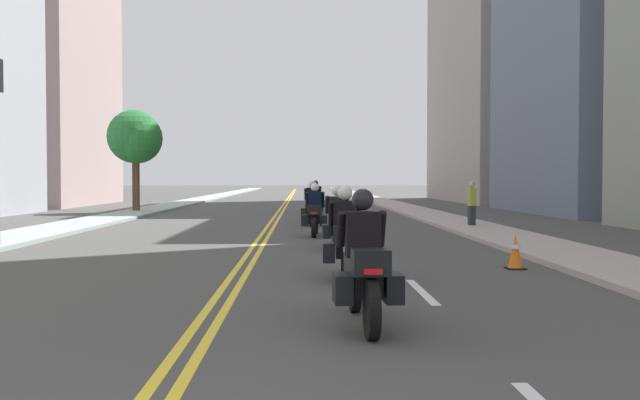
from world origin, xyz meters
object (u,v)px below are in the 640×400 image
Objects in this scene: motorcycle_2 at (337,223)px; motorcycle_6 at (316,201)px; traffic_cone_0 at (515,252)px; pedestrian_1 at (472,204)px; motorcycle_0 at (364,271)px; motorcycle_5 at (314,204)px; motorcycle_1 at (345,240)px; street_tree_1 at (134,137)px; street_tree_0 at (137,139)px; motorcycle_3 at (315,215)px; motorcycle_4 at (312,207)px.

motorcycle_2 is 17.34m from motorcycle_6.
pedestrian_1 reaches higher than traffic_cone_0.
motorcycle_0 is 21.95m from motorcycle_5.
motorcycle_1 is 18.00m from motorcycle_5.
street_tree_1 is at bearing 113.47° from motorcycle_1.
motorcycle_1 is 0.41× the size of street_tree_1.
motorcycle_1 is at bearing -160.83° from traffic_cone_0.
street_tree_1 is at bearing 157.04° from street_tree_0.
street_tree_1 reaches higher than motorcycle_3.
street_tree_0 is (-14.27, 11.76, 2.92)m from pedestrian_1.
motorcycle_6 is at bearing 92.02° from motorcycle_3.
motorcycle_5 is at bearing 101.93° from traffic_cone_0.
motorcycle_5 is at bearing 92.45° from motorcycle_3.
motorcycle_5 is 0.41× the size of street_tree_1.
motorcycle_2 is 0.43× the size of street_tree_1.
motorcycle_3 is at bearing 94.51° from motorcycle_1.
motorcycle_4 is (-0.02, 4.67, 0.03)m from motorcycle_3.
street_tree_1 reaches higher than street_tree_0.
motorcycle_0 is 26.09m from motorcycle_6.
street_tree_0 is at bearing 166.49° from motorcycle_6.
street_tree_0 is at bearing -134.08° from pedestrian_1.
street_tree_0 is (-12.46, 22.62, 3.43)m from traffic_cone_0.
motorcycle_5 is at bearing -33.01° from street_tree_0.
motorcycle_3 is at bearing -59.05° from street_tree_1.
street_tree_1 is at bearing 119.07° from traffic_cone_0.
motorcycle_6 is (0.16, 4.14, 0.02)m from motorcycle_5.
motorcycle_0 is 0.44× the size of street_tree_0.
street_tree_1 reaches higher than motorcycle_5.
pedestrian_1 is at bearing -13.79° from motorcycle_4.
motorcycle_2 is at bearing -39.44° from pedestrian_1.
traffic_cone_0 is (3.22, -3.64, -0.31)m from motorcycle_2.
pedestrian_1 is (5.52, -1.62, 0.17)m from motorcycle_4.
street_tree_0 is at bearing 146.48° from motorcycle_5.
motorcycle_0 is at bearing -71.83° from street_tree_0.
traffic_cone_0 is 26.05m from street_tree_0.
pedestrian_1 is 0.31× the size of street_tree_1.
motorcycle_2 is at bearing 131.48° from traffic_cone_0.
motorcycle_0 is 12.93m from motorcycle_3.
traffic_cone_0 is (3.36, 5.12, -0.32)m from motorcycle_0.
pedestrian_1 is at bearing -39.36° from street_tree_1.
motorcycle_4 is at bearing 88.84° from motorcycle_0.
motorcycle_3 is at bearing 95.59° from motorcycle_2.
motorcycle_1 is 13.64m from motorcycle_4.
motorcycle_6 reaches higher than motorcycle_1.
motorcycle_0 is 6.13m from traffic_cone_0.
motorcycle_5 is 8.04m from pedestrian_1.
motorcycle_1 is at bearing -27.74° from pedestrian_1.
pedestrian_1 is 0.32× the size of street_tree_0.
motorcycle_3 is at bearing -91.35° from motorcycle_5.
motorcycle_6 is 9.90m from street_tree_1.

